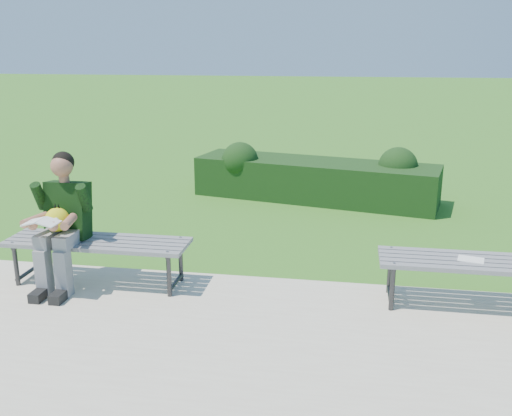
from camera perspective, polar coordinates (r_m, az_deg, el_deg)
name	(u,v)px	position (r m, az deg, el deg)	size (l,w,h in m)	color
ground	(257,278)	(5.90, 0.15, -7.06)	(80.00, 80.00, 0.00)	#157B18
walkway	(219,370)	(4.36, -3.72, -15.82)	(30.00, 3.50, 0.02)	beige
hedge	(315,178)	(8.84, 5.97, 3.04)	(3.81, 1.69, 0.86)	#1C3D14
bench_left	(98,245)	(5.81, -15.54, -3.62)	(1.80, 0.50, 0.46)	slate
bench_right	(482,266)	(5.47, 21.67, -5.43)	(1.80, 0.50, 0.46)	slate
seated_boy	(62,218)	(5.78, -18.85, -0.91)	(0.56, 0.76, 1.31)	gray
paper_sheet	(471,259)	(5.43, 20.70, -4.84)	(0.25, 0.21, 0.01)	white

